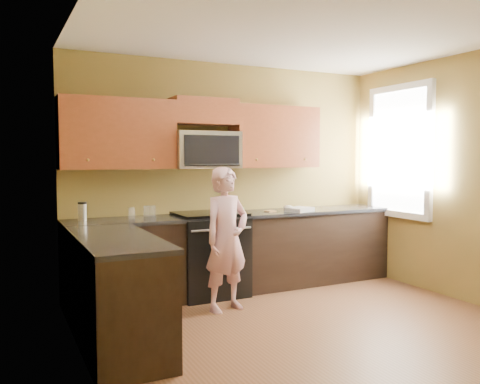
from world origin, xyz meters
TOP-DOWN VIEW (x-y plane):
  - floor at (0.00, 0.00)m, footprint 4.00×4.00m
  - ceiling at (0.00, 0.00)m, footprint 4.00×4.00m
  - wall_back at (0.00, 2.00)m, footprint 4.00×0.00m
  - wall_left at (-2.00, 0.00)m, footprint 0.00×4.00m
  - cabinet_back_run at (0.00, 1.70)m, footprint 4.00×0.60m
  - cabinet_left_run at (-1.70, 0.60)m, footprint 0.60×1.60m
  - countertop_back at (0.00, 1.69)m, footprint 4.00×0.62m
  - countertop_left at (-1.69, 0.60)m, footprint 0.62×1.60m
  - stove at (-0.40, 1.68)m, footprint 0.76×0.65m
  - microwave at (-0.40, 1.80)m, footprint 0.76×0.40m
  - upper_cab_left at (-1.39, 1.83)m, footprint 1.22×0.33m
  - upper_cab_right at (0.54, 1.83)m, footprint 1.12×0.33m
  - upper_cab_over_mw at (-0.40, 1.83)m, footprint 0.76×0.33m
  - window at (1.98, 1.20)m, footprint 0.06×1.06m
  - woman at (-0.47, 1.07)m, footprint 0.61×0.48m
  - frying_pan at (-0.32, 1.54)m, footprint 0.30×0.44m
  - butter_tub at (-0.05, 1.64)m, footprint 0.14×0.14m
  - toast_slice at (0.38, 1.66)m, footprint 0.13×0.13m
  - napkin_a at (-0.11, 1.46)m, footprint 0.13×0.14m
  - napkin_b at (0.65, 1.69)m, footprint 0.15×0.16m
  - dish_towel at (0.72, 1.53)m, footprint 0.37×0.33m
  - travel_mug at (-1.78, 1.79)m, footprint 0.10×0.10m
  - glass_a at (-1.08, 1.85)m, footprint 0.07×0.07m
  - glass_b at (-1.28, 1.73)m, footprint 0.09×0.09m
  - glass_c at (-1.02, 1.83)m, footprint 0.07×0.07m

SIDE VIEW (x-z plane):
  - floor at x=0.00m, z-range 0.00..0.00m
  - cabinet_back_run at x=0.00m, z-range 0.00..0.88m
  - cabinet_left_run at x=-1.70m, z-range 0.00..0.88m
  - stove at x=-0.40m, z-range 0.00..0.95m
  - woman at x=-0.47m, z-range 0.00..1.48m
  - countertop_back at x=0.00m, z-range 0.88..0.92m
  - countertop_left at x=-1.69m, z-range 0.88..0.92m
  - butter_tub at x=-0.05m, z-range 0.87..0.97m
  - travel_mug at x=-1.78m, z-range 0.82..1.02m
  - toast_slice at x=0.38m, z-range 0.92..0.93m
  - dish_towel at x=0.72m, z-range 0.92..0.97m
  - frying_pan at x=-0.32m, z-range 0.92..0.98m
  - napkin_a at x=-0.11m, z-range 0.92..0.98m
  - napkin_b at x=0.65m, z-range 0.92..0.99m
  - glass_a at x=-1.08m, z-range 0.92..1.04m
  - glass_b at x=-1.28m, z-range 0.92..1.04m
  - glass_c at x=-1.02m, z-range 0.92..1.04m
  - wall_back at x=0.00m, z-range -0.65..3.35m
  - wall_left at x=-2.00m, z-range -0.65..3.35m
  - microwave at x=-0.40m, z-range 1.24..1.66m
  - upper_cab_left at x=-1.39m, z-range 1.07..1.82m
  - upper_cab_right at x=0.54m, z-range 1.07..1.82m
  - window at x=1.98m, z-range 0.82..2.48m
  - upper_cab_over_mw at x=-0.40m, z-range 1.95..2.25m
  - ceiling at x=0.00m, z-range 2.70..2.70m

